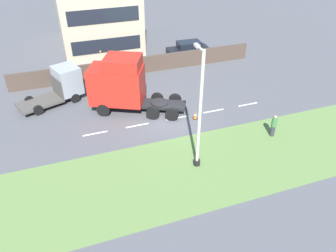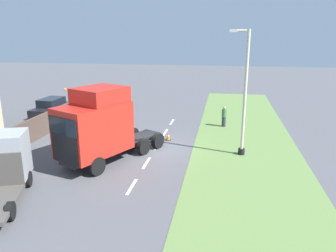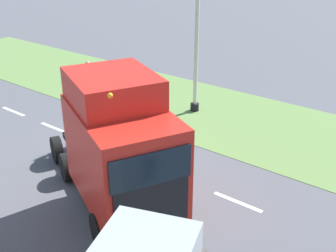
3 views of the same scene
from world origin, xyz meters
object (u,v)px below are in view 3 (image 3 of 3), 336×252
object	(u,v)px
lorry_cab	(119,148)
traffic_cone_lead	(90,129)
lamp_post	(196,42)
pedestrian	(89,76)

from	to	relation	value
lorry_cab	traffic_cone_lead	size ratio (longest dim) A/B	13.05
lamp_post	lorry_cab	bearing A→B (deg)	19.48
pedestrian	lorry_cab	bearing A→B (deg)	52.45
traffic_cone_lead	lorry_cab	bearing A→B (deg)	56.97
lamp_post	traffic_cone_lead	distance (m)	6.35
lamp_post	pedestrian	xyz separation A→B (m)	(1.13, -6.44, -2.65)
lorry_cab	lamp_post	distance (m)	8.93
lamp_post	traffic_cone_lead	world-z (taller)	lamp_post
lorry_cab	traffic_cone_lead	distance (m)	6.34
pedestrian	traffic_cone_lead	bearing A→B (deg)	47.81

